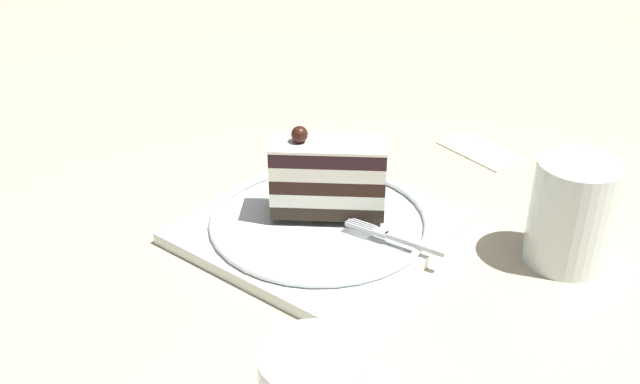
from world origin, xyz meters
TOP-DOWN VIEW (x-y plane):
  - ground_plane at (0.00, 0.00)m, footprint 2.40×2.40m
  - dessert_plate at (-0.02, -0.01)m, footprint 0.30×0.30m
  - cake_slice at (-0.03, -0.01)m, footprint 0.09×0.13m
  - fork at (-0.01, 0.07)m, footprint 0.02×0.11m
  - drink_glass_far at (-0.08, 0.23)m, footprint 0.08×0.08m
  - folded_napkin at (-0.28, 0.10)m, footprint 0.10×0.12m

SIDE VIEW (x-z plane):
  - ground_plane at x=0.00m, z-range 0.00..0.00m
  - folded_napkin at x=-0.28m, z-range 0.00..0.00m
  - dessert_plate at x=-0.02m, z-range 0.00..0.02m
  - fork at x=-0.01m, z-range 0.02..0.03m
  - drink_glass_far at x=-0.08m, z-range -0.01..0.10m
  - cake_slice at x=-0.03m, z-range 0.01..0.11m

